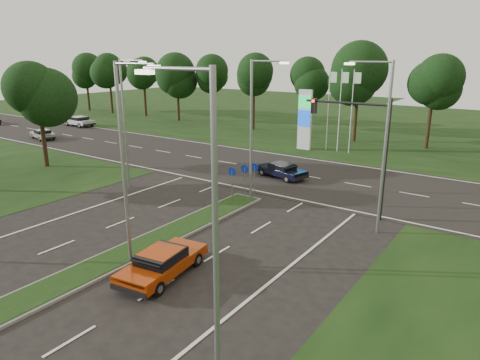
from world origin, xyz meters
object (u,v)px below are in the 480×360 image
Objects in this scene: red_sedan at (162,262)px; navy_sedan at (281,170)px; far_car_a at (43,134)px; far_car_b at (79,121)px.

red_sedan is 1.05× the size of navy_sedan.
far_car_a is at bearing 148.32° from red_sedan.
red_sedan is 1.14× the size of far_car_a.
far_car_b is (-38.54, 23.01, 0.06)m from red_sedan.
red_sedan reaches higher than navy_sedan.
far_car_b is (-35.01, 6.47, 0.10)m from navy_sedan.
far_car_a is (-30.34, -1.62, -0.02)m from navy_sedan.
far_car_a is at bearing 106.46° from navy_sedan.
navy_sedan is 0.95× the size of far_car_b.
red_sedan reaches higher than far_car_a.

